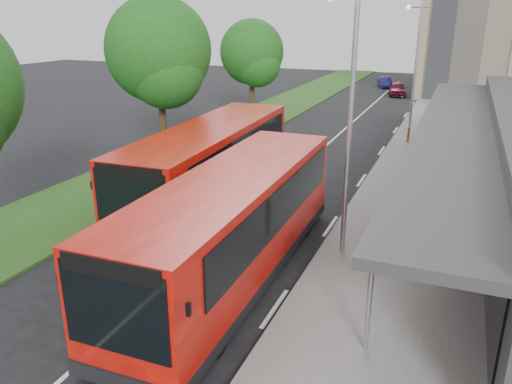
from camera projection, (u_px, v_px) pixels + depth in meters
ground at (201, 256)px, 16.32m from camera, size 120.00×120.00×0.00m
pavement at (435, 139)px, 31.59m from camera, size 5.00×80.00×0.15m
grass_verge at (247, 123)px, 36.25m from camera, size 5.00×80.00×0.10m
lane_centre_line at (322, 149)px, 29.40m from camera, size 0.12×70.00×0.01m
kerb_dashes at (389, 139)px, 31.71m from camera, size 0.12×56.00×0.01m
tree_mid at (159, 57)px, 24.90m from camera, size 5.27×5.27×8.46m
tree_far at (252, 56)px, 35.62m from camera, size 4.55×4.55×7.29m
lamp_post_near at (348, 111)px, 15.02m from camera, size 1.44×0.28×8.00m
lamp_post_far at (415, 60)px, 32.46m from camera, size 1.44×0.28×8.00m
bus_main at (234, 225)px, 14.58m from camera, size 3.07×11.34×3.20m
bus_second at (211, 165)px, 20.28m from camera, size 3.45×11.70×3.28m
litter_bin at (410, 179)px, 22.23m from camera, size 0.50×0.50×0.81m
bollard at (408, 135)px, 30.28m from camera, size 0.15×0.15×0.89m
car_near at (397, 89)px, 49.12m from camera, size 2.17×4.07×1.32m
car_far at (385, 82)px, 54.85m from camera, size 2.18×3.54×1.10m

